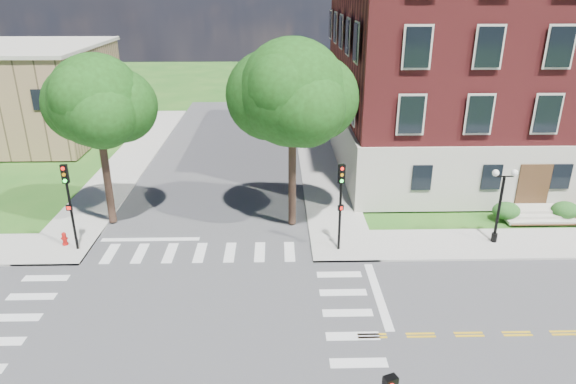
{
  "coord_description": "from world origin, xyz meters",
  "views": [
    {
      "loc": [
        4.14,
        -17.13,
        13.39
      ],
      "look_at": [
        4.74,
        7.9,
        3.2
      ],
      "focal_mm": 32.0,
      "sensor_mm": 36.0,
      "label": 1
    }
  ],
  "objects_px": {
    "traffic_signal_nw": "(69,196)",
    "twin_lamp_west": "(500,202)",
    "traffic_signal_ne": "(341,196)",
    "fire_hydrant": "(65,239)"
  },
  "relations": [
    {
      "from": "traffic_signal_nw",
      "to": "twin_lamp_west",
      "type": "height_order",
      "value": "traffic_signal_nw"
    },
    {
      "from": "traffic_signal_nw",
      "to": "twin_lamp_west",
      "type": "distance_m",
      "value": 22.81
    },
    {
      "from": "twin_lamp_west",
      "to": "traffic_signal_ne",
      "type": "bearing_deg",
      "value": -175.61
    },
    {
      "from": "traffic_signal_ne",
      "to": "fire_hydrant",
      "type": "distance_m",
      "value": 15.19
    },
    {
      "from": "fire_hydrant",
      "to": "traffic_signal_nw",
      "type": "bearing_deg",
      "value": -30.54
    },
    {
      "from": "traffic_signal_ne",
      "to": "fire_hydrant",
      "type": "relative_size",
      "value": 6.4
    },
    {
      "from": "traffic_signal_ne",
      "to": "traffic_signal_nw",
      "type": "relative_size",
      "value": 1.0
    },
    {
      "from": "traffic_signal_ne",
      "to": "fire_hydrant",
      "type": "bearing_deg",
      "value": 176.76
    },
    {
      "from": "traffic_signal_nw",
      "to": "fire_hydrant",
      "type": "bearing_deg",
      "value": 149.46
    },
    {
      "from": "traffic_signal_nw",
      "to": "fire_hydrant",
      "type": "height_order",
      "value": "traffic_signal_nw"
    }
  ]
}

